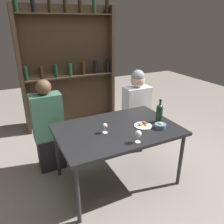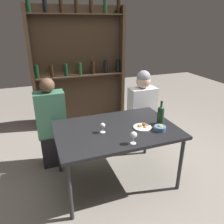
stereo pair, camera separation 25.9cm
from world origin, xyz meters
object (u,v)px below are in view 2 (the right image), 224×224
(wine_bottle, at_px, (161,114))
(seated_person_left, at_px, (52,126))
(wine_glass_1, at_px, (103,126))
(seated_person_right, at_px, (142,111))
(wine_glass_0, at_px, (134,135))
(snack_bowl, at_px, (160,128))
(food_plate_0, at_px, (142,127))

(wine_bottle, bearing_deg, seated_person_left, 149.63)
(wine_glass_1, bearing_deg, seated_person_right, 38.52)
(seated_person_left, bearing_deg, wine_glass_0, -54.58)
(wine_glass_0, distance_m, seated_person_left, 1.26)
(wine_glass_0, bearing_deg, wine_glass_1, 122.65)
(wine_glass_1, relative_size, seated_person_left, 0.09)
(seated_person_left, relative_size, seated_person_right, 1.00)
(seated_person_right, bearing_deg, snack_bowl, -104.45)
(wine_glass_0, height_order, seated_person_left, seated_person_left)
(seated_person_right, bearing_deg, food_plate_0, -117.27)
(wine_bottle, bearing_deg, seated_person_right, 79.43)
(wine_glass_0, distance_m, snack_bowl, 0.44)
(wine_bottle, xyz_separation_m, wine_glass_0, (-0.49, -0.30, -0.03))
(wine_glass_0, bearing_deg, wine_bottle, 31.11)
(wine_bottle, bearing_deg, wine_glass_1, 176.86)
(wine_bottle, relative_size, wine_glass_0, 2.21)
(seated_person_left, bearing_deg, wine_bottle, -30.37)
(seated_person_right, bearing_deg, seated_person_left, 180.00)
(food_plate_0, distance_m, snack_bowl, 0.20)
(food_plate_0, distance_m, seated_person_left, 1.22)
(seated_person_right, bearing_deg, wine_bottle, -100.57)
(wine_glass_1, bearing_deg, seated_person_left, 126.75)
(wine_bottle, relative_size, seated_person_left, 0.24)
(wine_glass_0, relative_size, food_plate_0, 0.62)
(wine_bottle, xyz_separation_m, snack_bowl, (-0.09, -0.14, -0.10))
(snack_bowl, distance_m, seated_person_right, 0.89)
(wine_bottle, distance_m, seated_person_right, 0.76)
(wine_glass_0, xyz_separation_m, snack_bowl, (0.41, 0.15, -0.06))
(wine_glass_0, xyz_separation_m, seated_person_right, (0.63, 1.01, -0.22))
(food_plate_0, xyz_separation_m, seated_person_right, (0.37, 0.72, -0.14))
(food_plate_0, bearing_deg, snack_bowl, -40.95)
(wine_glass_0, xyz_separation_m, seated_person_left, (-0.72, 1.01, -0.24))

